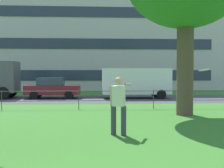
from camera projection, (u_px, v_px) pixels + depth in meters
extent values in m
cube|color=#424247|center=(83.00, 99.00, 20.90)|extent=(80.00, 6.77, 0.01)
cylinder|color=#333833|center=(2.00, 100.00, 14.65)|extent=(0.04, 0.04, 1.00)
cylinder|color=#333833|center=(79.00, 100.00, 14.88)|extent=(0.04, 0.04, 1.00)
cylinder|color=#333833|center=(154.00, 99.00, 15.11)|extent=(0.04, 0.04, 1.00)
cylinder|color=#333833|center=(79.00, 101.00, 14.88)|extent=(31.29, 0.03, 0.03)
cylinder|color=#333833|center=(79.00, 91.00, 14.86)|extent=(31.29, 0.03, 0.03)
cylinder|color=brown|center=(185.00, 63.00, 12.87)|extent=(0.75, 0.75, 4.71)
cylinder|color=#383842|center=(114.00, 120.00, 8.75)|extent=(0.16, 0.16, 0.88)
cylinder|color=#383842|center=(124.00, 121.00, 8.65)|extent=(0.16, 0.16, 0.88)
cube|color=silver|center=(119.00, 96.00, 8.67)|extent=(0.43, 0.38, 0.63)
sphere|color=tan|center=(119.00, 81.00, 8.66)|extent=(0.22, 0.22, 0.22)
cylinder|color=tan|center=(128.00, 84.00, 8.89)|extent=(0.32, 0.61, 0.13)
cylinder|color=tan|center=(112.00, 96.00, 8.75)|extent=(0.09, 0.09, 0.62)
cylinder|color=white|center=(204.00, 70.00, 7.67)|extent=(0.38, 0.38, 0.07)
cube|color=#4C4C51|center=(3.00, 77.00, 21.53)|extent=(2.18, 2.37, 2.30)
cube|color=#283342|center=(15.00, 72.00, 21.60)|extent=(0.18, 1.84, 0.87)
cylinder|color=black|center=(11.00, 91.00, 22.65)|extent=(0.91, 0.33, 0.90)
cylinder|color=black|center=(3.00, 93.00, 20.55)|extent=(0.91, 0.33, 0.90)
cube|color=maroon|center=(53.00, 90.00, 21.52)|extent=(4.01, 1.73, 0.68)
cube|color=#2D3847|center=(51.00, 81.00, 21.49)|extent=(1.91, 1.53, 0.56)
cylinder|color=black|center=(71.00, 93.00, 22.40)|extent=(0.60, 0.20, 0.60)
cylinder|color=black|center=(69.00, 95.00, 20.79)|extent=(0.60, 0.20, 0.60)
cylinder|color=black|center=(38.00, 94.00, 22.27)|extent=(0.60, 0.20, 0.60)
cylinder|color=black|center=(34.00, 95.00, 20.66)|extent=(0.60, 0.20, 0.60)
cube|color=white|center=(136.00, 81.00, 21.53)|extent=(5.04, 2.05, 1.90)
cube|color=#283342|center=(162.00, 77.00, 21.68)|extent=(0.15, 1.67, 0.76)
cylinder|color=black|center=(155.00, 93.00, 22.63)|extent=(0.68, 0.25, 0.68)
cylinder|color=black|center=(161.00, 94.00, 20.77)|extent=(0.68, 0.25, 0.68)
cylinder|color=black|center=(115.00, 93.00, 22.38)|extent=(0.68, 0.25, 0.68)
cylinder|color=black|center=(117.00, 95.00, 20.52)|extent=(0.68, 0.25, 0.68)
cube|color=#B7B2AD|center=(73.00, 34.00, 35.21)|extent=(36.28, 10.48, 13.25)
cube|color=#283342|center=(69.00, 75.00, 30.14)|extent=(30.48, 0.06, 1.10)
cube|color=#283342|center=(69.00, 44.00, 30.02)|extent=(30.48, 0.06, 1.10)
cube|color=#283342|center=(69.00, 12.00, 29.90)|extent=(30.48, 0.06, 1.10)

